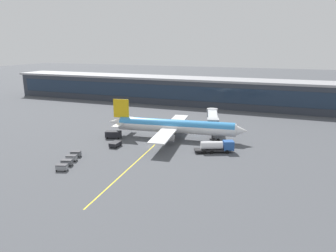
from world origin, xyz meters
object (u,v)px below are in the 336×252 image
Objects in this scene: baggage_cart_1 at (67,162)px; baggage_cart_2 at (71,158)px; fuel_tanker at (217,146)px; pushback_tug at (115,144)px; baggage_cart_0 at (62,167)px; main_airliner at (175,126)px; crew_van at (113,134)px; baggage_cart_3 at (76,154)px.

baggage_cart_1 and baggage_cart_2 have the same top height.
fuel_tanker reaches higher than baggage_cart_1.
fuel_tanker reaches higher than pushback_tug.
pushback_tug is 20.35m from baggage_cart_0.
crew_van is (-18.60, -6.51, -2.79)m from main_airliner.
baggage_cart_2 is 3.20m from baggage_cart_3.
fuel_tanker is 3.65× the size of baggage_cart_3.
crew_van is 1.81× the size of baggage_cart_3.
fuel_tanker is 3.65× the size of baggage_cart_0.
main_airliner is 35.62m from baggage_cart_1.
baggage_cart_2 is 1.00× the size of baggage_cart_3.
pushback_tug is 1.29× the size of baggage_cart_2.
crew_van reaches higher than baggage_cart_2.
baggage_cart_1 is 1.00× the size of baggage_cart_2.
pushback_tug is at bearing -134.25° from main_airliner.
baggage_cart_3 is at bearing -127.54° from main_airliner.
main_airliner is 19.67m from pushback_tug.
baggage_cart_0 and baggage_cart_1 have the same top height.
baggage_cart_0 is at bearing -72.47° from baggage_cart_1.
fuel_tanker reaches higher than crew_van.
baggage_cart_0 is at bearing -140.59° from fuel_tanker.
main_airliner is 14.99× the size of baggage_cart_0.
fuel_tanker is (15.25, -8.17, -2.36)m from main_airliner.
baggage_cart_0 reaches higher than pushback_tug.
baggage_cart_2 is at bearing -108.26° from pushback_tug.
fuel_tanker is at bearing 25.94° from baggage_cart_3.
pushback_tug is 14.81m from baggage_cart_2.
baggage_cart_3 is (-1.93, 6.10, 0.00)m from baggage_cart_1.
crew_van is 18.41m from baggage_cart_3.
main_airliner reaches higher than baggage_cart_2.
main_airliner is 14.99× the size of baggage_cart_3.
main_airliner is 31.58m from baggage_cart_3.
pushback_tug is 1.29× the size of baggage_cart_3.
baggage_cart_1 is (-3.68, -17.11, -0.07)m from pushback_tug.
baggage_cart_0 is (-2.71, -20.17, -0.07)m from pushback_tug.
pushback_tug is at bearing 77.88° from baggage_cart_1.
main_airliner is at bearing 60.97° from baggage_cart_1.
baggage_cart_1 and baggage_cart_3 have the same top height.
baggage_cart_0 is at bearing -115.50° from main_airliner.
main_airliner is 37.88m from baggage_cart_0.
baggage_cart_1 is at bearing -72.47° from baggage_cart_2.
baggage_cart_1 is 1.00× the size of baggage_cart_3.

